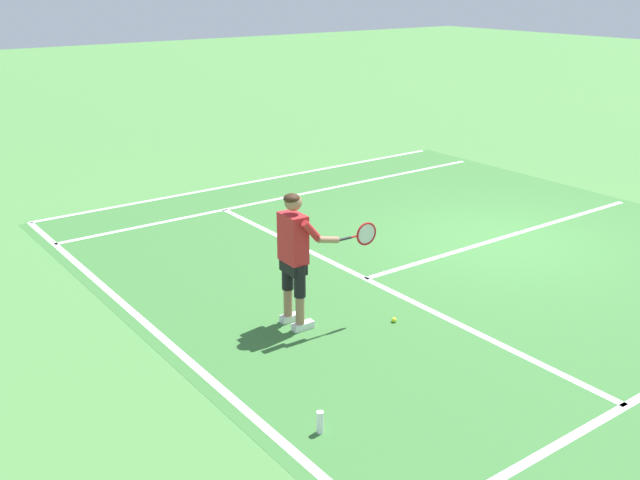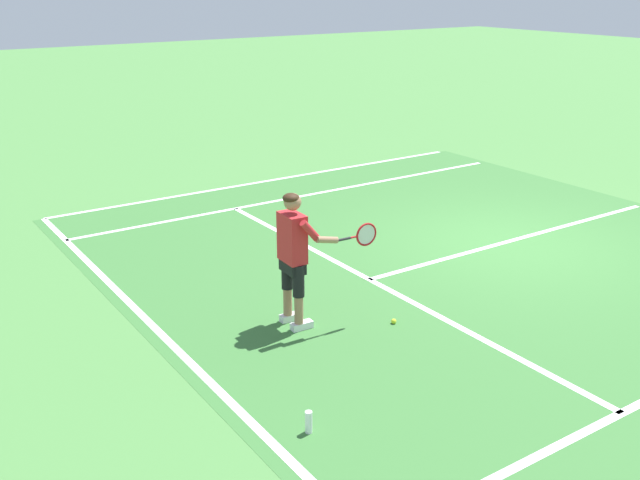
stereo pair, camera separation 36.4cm
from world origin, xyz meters
The scene contains 10 objects.
ground_plane centered at (0.00, 0.00, 0.00)m, with size 80.00×80.00×0.00m, color #477F3D.
court_inner_surface centered at (0.00, -1.17, 0.00)m, with size 10.98×9.94×0.00m, color #387033.
line_baseline centered at (0.00, -5.95, 0.00)m, with size 10.98×0.10×0.01m, color white.
line_service centered at (0.00, -2.80, 0.00)m, with size 8.23×0.10×0.01m, color white.
line_centre_service centered at (0.00, 0.40, 0.00)m, with size 0.10×6.40×0.01m, color white.
line_singles_left centered at (-4.12, -1.17, 0.00)m, with size 0.10×9.54×0.01m, color white.
line_doubles_left centered at (-5.49, -1.17, 0.00)m, with size 0.10×9.54×0.01m, color white.
tennis_player centered at (0.64, -4.45, 0.99)m, with size 0.66×1.11×1.71m.
tennis_ball_near_feet centered at (1.29, -3.41, 0.03)m, with size 0.07×0.07×0.07m, color #CCE02D.
water_bottle centered at (2.65, -5.57, 0.11)m, with size 0.07×0.07×0.23m, color white.
Camera 2 is at (7.64, -8.80, 4.09)m, focal length 41.11 mm.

